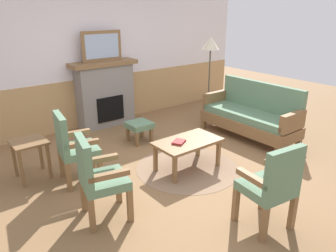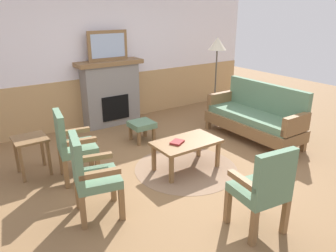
{
  "view_description": "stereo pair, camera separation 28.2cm",
  "coord_description": "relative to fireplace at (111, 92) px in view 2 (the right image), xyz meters",
  "views": [
    {
      "loc": [
        -2.84,
        -3.27,
        2.25
      ],
      "look_at": [
        0.0,
        0.35,
        0.55
      ],
      "focal_mm": 34.62,
      "sensor_mm": 36.0,
      "label": 1
    },
    {
      "loc": [
        -2.62,
        -3.44,
        2.25
      ],
      "look_at": [
        0.0,
        0.35,
        0.55
      ],
      "focal_mm": 34.62,
      "sensor_mm": 36.0,
      "label": 2
    }
  ],
  "objects": [
    {
      "name": "coffee_table",
      "position": [
        0.04,
        -2.41,
        -0.27
      ],
      "size": [
        0.96,
        0.56,
        0.44
      ],
      "color": "brown",
      "rests_on": "ground_plane"
    },
    {
      "name": "wall_back",
      "position": [
        0.0,
        0.25,
        0.66
      ],
      "size": [
        7.2,
        0.14,
        2.7
      ],
      "color": "white",
      "rests_on": "ground_plane"
    },
    {
      "name": "armchair_front_left",
      "position": [
        -0.2,
        -3.99,
        -0.11
      ],
      "size": [
        0.54,
        0.54,
        0.98
      ],
      "color": "brown",
      "rests_on": "ground_plane"
    },
    {
      "name": "ground_plane",
      "position": [
        0.0,
        -2.35,
        -0.65
      ],
      "size": [
        14.0,
        14.0,
        0.0
      ],
      "primitive_type": "plane",
      "color": "olive"
    },
    {
      "name": "floor_lamp_by_couch",
      "position": [
        1.99,
        -0.87,
        0.8
      ],
      "size": [
        0.36,
        0.36,
        1.68
      ],
      "color": "#332D28",
      "rests_on": "ground_plane"
    },
    {
      "name": "couch",
      "position": [
        1.77,
        -2.18,
        -0.26
      ],
      "size": [
        0.7,
        1.8,
        0.98
      ],
      "color": "brown",
      "rests_on": "ground_plane"
    },
    {
      "name": "side_table",
      "position": [
        -1.84,
        -1.3,
        -0.22
      ],
      "size": [
        0.44,
        0.44,
        0.55
      ],
      "color": "brown",
      "rests_on": "ground_plane"
    },
    {
      "name": "round_rug",
      "position": [
        0.04,
        -2.41,
        -0.65
      ],
      "size": [
        1.52,
        1.52,
        0.01
      ],
      "primitive_type": "cylinder",
      "color": "#896B51",
      "rests_on": "ground_plane"
    },
    {
      "name": "footstool",
      "position": [
        0.04,
        -1.14,
        -0.37
      ],
      "size": [
        0.4,
        0.4,
        0.36
      ],
      "color": "brown",
      "rests_on": "ground_plane"
    },
    {
      "name": "framed_picture",
      "position": [
        0.0,
        0.0,
        0.91
      ],
      "size": [
        0.8,
        0.04,
        0.56
      ],
      "color": "brown",
      "rests_on": "fireplace"
    },
    {
      "name": "book_on_table",
      "position": [
        -0.12,
        -2.4,
        -0.2
      ],
      "size": [
        0.24,
        0.22,
        0.03
      ],
      "primitive_type": "cube",
      "rotation": [
        0.0,
        0.0,
        0.49
      ],
      "color": "maroon",
      "rests_on": "coffee_table"
    },
    {
      "name": "fireplace",
      "position": [
        0.0,
        0.0,
        0.0
      ],
      "size": [
        1.3,
        0.44,
        1.28
      ],
      "color": "gray",
      "rests_on": "ground_plane"
    },
    {
      "name": "armchair_near_fireplace",
      "position": [
        -1.42,
        -1.77,
        -0.11
      ],
      "size": [
        0.55,
        0.55,
        0.98
      ],
      "color": "brown",
      "rests_on": "ground_plane"
    },
    {
      "name": "armchair_by_window_left",
      "position": [
        -1.53,
        -2.71,
        -0.11
      ],
      "size": [
        0.57,
        0.57,
        0.98
      ],
      "color": "brown",
      "rests_on": "ground_plane"
    }
  ]
}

